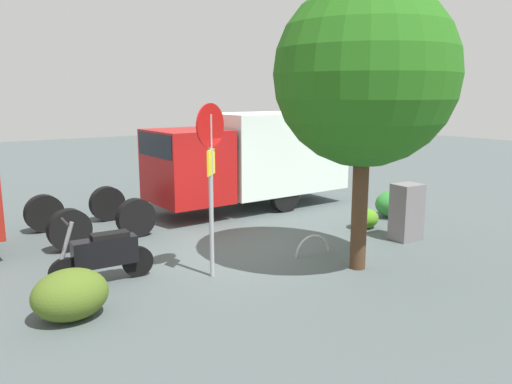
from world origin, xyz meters
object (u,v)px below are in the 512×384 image
object	(u,v)px
stop_sign	(211,163)
utility_cabinet	(407,212)
box_truck_near	(248,155)
bike_rack_hoop	(312,255)
street_tree	(365,75)
motorcycle	(104,254)

from	to	relation	value
stop_sign	utility_cabinet	xyz separation A→B (m)	(-4.79, 0.50, -1.43)
box_truck_near	stop_sign	distance (m)	5.65
box_truck_near	bike_rack_hoop	bearing A→B (deg)	72.13
street_tree	bike_rack_hoop	xyz separation A→B (m)	(0.16, -1.11, -3.59)
street_tree	utility_cabinet	xyz separation A→B (m)	(-2.31, -0.71, -2.94)
box_truck_near	motorcycle	xyz separation A→B (m)	(5.39, 3.41, -1.02)
stop_sign	box_truck_near	bearing A→B (deg)	-131.09
bike_rack_hoop	stop_sign	bearing A→B (deg)	-2.70
box_truck_near	utility_cabinet	distance (m)	4.95
street_tree	motorcycle	bearing A→B (deg)	-26.08
street_tree	stop_sign	bearing A→B (deg)	-26.10
street_tree	bike_rack_hoop	bearing A→B (deg)	-81.91
utility_cabinet	motorcycle	bearing A→B (deg)	-11.61
motorcycle	bike_rack_hoop	xyz separation A→B (m)	(-4.01, 0.94, -0.52)
stop_sign	bike_rack_hoop	size ratio (longest dim) A/B	3.66
box_truck_near	stop_sign	size ratio (longest dim) A/B	2.32
motorcycle	utility_cabinet	world-z (taller)	utility_cabinet
motorcycle	street_tree	world-z (taller)	street_tree
stop_sign	bike_rack_hoop	xyz separation A→B (m)	(-2.32, 0.11, -2.08)
motorcycle	utility_cabinet	distance (m)	6.62
box_truck_near	street_tree	size ratio (longest dim) A/B	1.38
motorcycle	stop_sign	world-z (taller)	stop_sign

